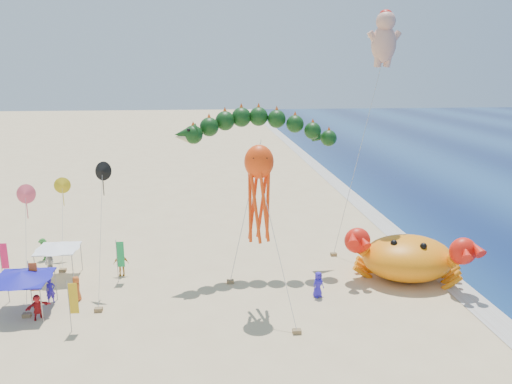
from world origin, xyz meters
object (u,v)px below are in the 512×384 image
canopy_white (57,246)px  crab_inflatable (408,257)px  dragon_kite (259,132)px  octopus_kite (259,186)px  cherub_kite (384,38)px  canopy_blue (22,276)px

canopy_white → crab_inflatable: bearing=-6.5°
dragon_kite → canopy_white: bearing=-177.3°
dragon_kite → octopus_kite: size_ratio=1.18×
dragon_kite → cherub_kite: 12.43m
dragon_kite → canopy_white: size_ratio=3.97×
octopus_kite → cherub_kite: bearing=40.1°
cherub_kite → crab_inflatable: bearing=-84.7°
crab_inflatable → canopy_white: bearing=173.5°
crab_inflatable → canopy_blue: bearing=-174.7°
dragon_kite → canopy_blue: 18.57m
canopy_blue → dragon_kite: bearing=21.2°
dragon_kite → octopus_kite: 6.93m
octopus_kite → canopy_blue: bearing=178.7°
canopy_blue → crab_inflatable: bearing=5.3°
canopy_white → cherub_kite: bearing=7.6°
crab_inflatable → octopus_kite: octopus_kite is taller
cherub_kite → canopy_blue: cherub_kite is taller
crab_inflatable → canopy_blue: 26.32m
dragon_kite → cherub_kite: bearing=14.5°
cherub_kite → canopy_blue: bearing=-161.4°
crab_inflatable → octopus_kite: size_ratio=0.85×
cherub_kite → canopy_white: cherub_kite is taller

